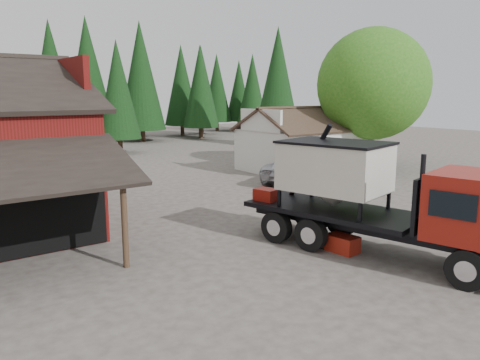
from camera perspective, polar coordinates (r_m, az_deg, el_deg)
ground at (r=17.18m, az=6.90°, el=-8.45°), size 120.00×120.00×0.00m
farmhouse at (r=34.85m, az=7.59°, el=4.02°), size 8.60×6.42×4.65m
deciduous_tree at (r=35.65m, az=15.94°, el=10.69°), size 8.00×8.00×10.20m
conifer_backdrop at (r=55.11m, az=-25.01°, el=3.75°), size 76.00×16.00×16.00m
near_pine_b at (r=45.11m, az=-14.68°, el=10.61°), size 3.96×3.96×10.40m
near_pine_c at (r=50.30m, az=4.60°, el=12.01°), size 4.84×4.84×12.40m
feed_truck at (r=16.75m, az=16.47°, el=-1.88°), size 4.74×10.25×4.48m
silver_car at (r=29.80m, az=7.52°, el=1.44°), size 7.12×5.19×1.80m
equip_box at (r=17.17m, az=12.37°, el=-7.58°), size 0.78×1.15×0.60m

